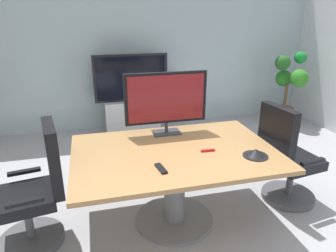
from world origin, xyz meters
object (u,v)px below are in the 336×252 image
(wall_display_unit, at_px, (132,106))
(potted_plant, at_px, (288,86))
(office_chair_right, at_px, (286,163))
(conference_phone, at_px, (256,153))
(conference_table, at_px, (175,169))
(tv_monitor, at_px, (166,100))
(remote_control, at_px, (161,168))
(office_chair_left, at_px, (37,196))

(wall_display_unit, height_order, potted_plant, wall_display_unit)
(office_chair_right, relative_size, wall_display_unit, 0.83)
(conference_phone, bearing_deg, conference_table, 156.62)
(office_chair_right, bearing_deg, tv_monitor, 63.26)
(potted_plant, distance_m, remote_control, 3.85)
(conference_table, bearing_deg, office_chair_left, 178.39)
(remote_control, bearing_deg, wall_display_unit, 77.76)
(conference_table, relative_size, potted_plant, 1.42)
(conference_phone, relative_size, remote_control, 1.29)
(remote_control, bearing_deg, conference_phone, -7.20)
(tv_monitor, relative_size, wall_display_unit, 0.64)
(potted_plant, bearing_deg, remote_control, -139.18)
(tv_monitor, bearing_deg, conference_table, -93.89)
(office_chair_left, xyz_separation_m, wall_display_unit, (1.18, 2.47, -0.01))
(office_chair_right, relative_size, conference_phone, 4.95)
(remote_control, bearing_deg, potted_plant, 31.83)
(tv_monitor, distance_m, wall_display_unit, 2.17)
(office_chair_right, bearing_deg, conference_phone, 111.43)
(office_chair_right, relative_size, tv_monitor, 1.30)
(tv_monitor, relative_size, remote_control, 4.94)
(office_chair_left, bearing_deg, remote_control, 61.67)
(office_chair_right, distance_m, remote_control, 1.50)
(office_chair_right, bearing_deg, wall_display_unit, 19.09)
(office_chair_left, height_order, conference_phone, office_chair_left)
(conference_table, distance_m, office_chair_right, 1.23)
(conference_table, xyz_separation_m, office_chair_left, (-1.23, 0.03, -0.11))
(conference_table, distance_m, wall_display_unit, 2.51)
(conference_table, bearing_deg, remote_control, -123.21)
(conference_table, height_order, wall_display_unit, wall_display_unit)
(potted_plant, bearing_deg, wall_display_unit, 173.77)
(office_chair_left, relative_size, potted_plant, 0.84)
(office_chair_left, distance_m, remote_control, 1.12)
(conference_table, relative_size, wall_display_unit, 1.40)
(office_chair_right, distance_m, potted_plant, 2.63)
(office_chair_right, height_order, conference_phone, office_chair_right)
(conference_table, distance_m, office_chair_left, 1.23)
(tv_monitor, distance_m, remote_control, 0.86)
(office_chair_left, distance_m, tv_monitor, 1.48)
(office_chair_left, xyz_separation_m, conference_phone, (1.88, -0.32, 0.33))
(wall_display_unit, distance_m, conference_phone, 2.89)
(conference_phone, bearing_deg, tv_monitor, 130.68)
(office_chair_left, xyz_separation_m, remote_control, (1.02, -0.34, 0.31))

